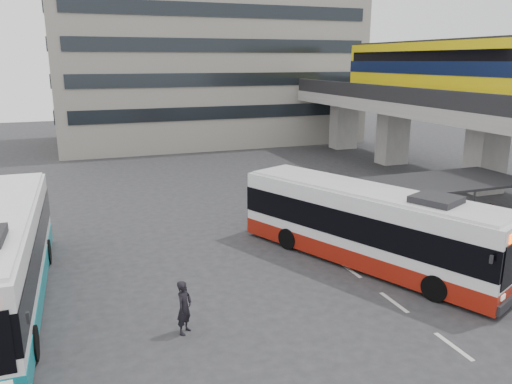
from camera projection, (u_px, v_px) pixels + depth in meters
name	position (u px, v px, depth m)	size (l,w,h in m)	color
ground	(295.00, 279.00, 19.56)	(120.00, 120.00, 0.00)	#28282B
viaduct	(444.00, 91.00, 34.89)	(8.00, 32.00, 9.68)	gray
bike_shelter	(426.00, 203.00, 24.74)	(10.00, 4.00, 2.54)	#595B60
office_block	(204.00, 18.00, 51.02)	(30.00, 15.00, 25.00)	gray
road_markings	(394.00, 302.00, 17.67)	(0.15, 7.60, 0.01)	beige
bus_main	(366.00, 226.00, 20.78)	(7.10, 11.81, 3.49)	white
pedestrian	(184.00, 307.00, 15.50)	(0.64, 0.42, 1.75)	black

